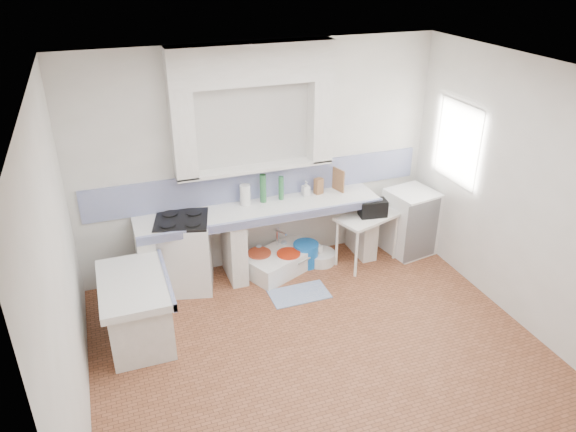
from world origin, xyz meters
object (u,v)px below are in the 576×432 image
object	(u,v)px
sink	(282,261)
fridge	(410,222)
side_table	(366,239)
stove	(185,254)

from	to	relation	value
sink	fridge	size ratio (longest dim) A/B	1.10
fridge	sink	bearing A→B (deg)	166.37
side_table	fridge	xyz separation A→B (m)	(0.68, 0.07, 0.10)
sink	side_table	distance (m)	1.13
stove	side_table	size ratio (longest dim) A/B	1.08
side_table	fridge	distance (m)	0.69
stove	fridge	bearing A→B (deg)	10.88
stove	side_table	world-z (taller)	stove
stove	fridge	size ratio (longest dim) A/B	1.01
side_table	sink	bearing A→B (deg)	151.83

